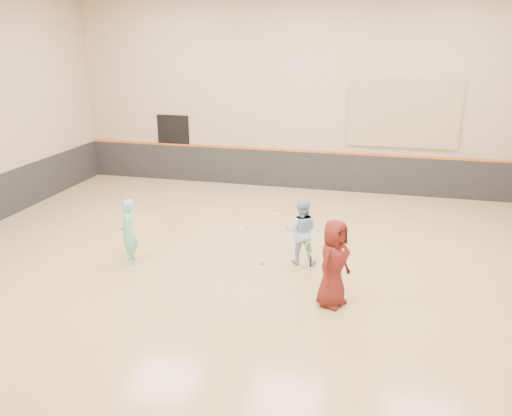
% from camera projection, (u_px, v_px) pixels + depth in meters
% --- Properties ---
extents(room, '(15.04, 12.04, 6.22)m').
position_uv_depth(room, '(266.00, 231.00, 10.32)').
color(room, tan).
rests_on(room, ground).
extents(wainscot_back, '(14.90, 0.04, 1.20)m').
position_uv_depth(wainscot_back, '(307.00, 170.00, 15.88)').
color(wainscot_back, '#232326').
rests_on(wainscot_back, floor).
extents(accent_stripe, '(14.90, 0.03, 0.06)m').
position_uv_depth(accent_stripe, '(307.00, 151.00, 15.67)').
color(accent_stripe, '#D85914').
rests_on(accent_stripe, wall_back).
extents(acoustic_panel, '(3.20, 0.08, 2.00)m').
position_uv_depth(acoustic_panel, '(403.00, 113.00, 14.62)').
color(acoustic_panel, tan).
rests_on(acoustic_panel, wall_back).
extents(doorway, '(1.10, 0.05, 2.20)m').
position_uv_depth(doorway, '(174.00, 148.00, 16.74)').
color(doorway, black).
rests_on(doorway, floor).
extents(girl, '(0.52, 0.61, 1.42)m').
position_uv_depth(girl, '(128.00, 232.00, 10.53)').
color(girl, '#7CD8D3').
rests_on(girl, floor).
extents(instructor, '(0.74, 0.59, 1.44)m').
position_uv_depth(instructor, '(301.00, 231.00, 10.53)').
color(instructor, '#98C3EB').
rests_on(instructor, floor).
extents(young_man, '(0.82, 0.94, 1.62)m').
position_uv_depth(young_man, '(334.00, 263.00, 8.81)').
color(young_man, maroon).
rests_on(young_man, floor).
extents(held_racket, '(0.39, 0.39, 0.57)m').
position_uv_depth(held_racket, '(312.00, 248.00, 10.28)').
color(held_racket, '#C2E131').
rests_on(held_racket, instructor).
extents(spare_racket, '(0.70, 0.70, 0.16)m').
position_uv_depth(spare_racket, '(276.00, 210.00, 13.84)').
color(spare_racket, '#D0E732').
rests_on(spare_racket, floor).
extents(ball_under_racket, '(0.07, 0.07, 0.07)m').
position_uv_depth(ball_under_racket, '(263.00, 263.00, 10.66)').
color(ball_under_racket, '#BCD030').
rests_on(ball_under_racket, floor).
extents(ball_in_hand, '(0.07, 0.07, 0.07)m').
position_uv_depth(ball_in_hand, '(342.00, 250.00, 8.64)').
color(ball_in_hand, '#D3EC36').
rests_on(ball_in_hand, young_man).
extents(ball_beside_spare, '(0.07, 0.07, 0.07)m').
position_uv_depth(ball_beside_spare, '(247.00, 227.00, 12.72)').
color(ball_beside_spare, '#C4E535').
rests_on(ball_beside_spare, floor).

